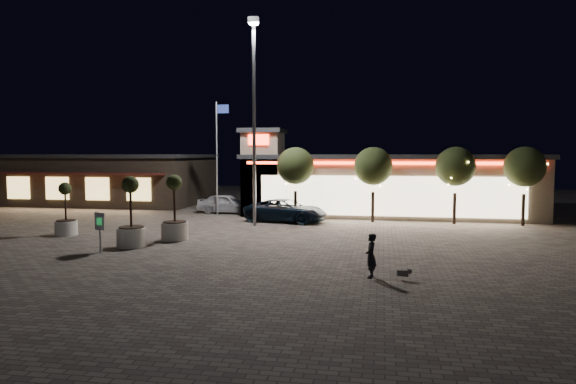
% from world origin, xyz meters
% --- Properties ---
extents(ground, '(90.00, 90.00, 0.00)m').
position_xyz_m(ground, '(0.00, 0.00, 0.00)').
color(ground, slate).
rests_on(ground, ground).
extents(retail_building, '(20.40, 8.40, 6.10)m').
position_xyz_m(retail_building, '(9.51, 15.82, 2.21)').
color(retail_building, tan).
rests_on(retail_building, ground).
extents(restaurant_building, '(16.40, 11.00, 4.30)m').
position_xyz_m(restaurant_building, '(-14.00, 19.97, 2.16)').
color(restaurant_building, '#382D23').
rests_on(restaurant_building, ground).
extents(floodlight_pole, '(0.60, 0.40, 12.38)m').
position_xyz_m(floodlight_pole, '(2.00, 8.00, 7.02)').
color(floodlight_pole, gray).
rests_on(floodlight_pole, ground).
extents(flagpole, '(0.95, 0.10, 8.00)m').
position_xyz_m(flagpole, '(-1.90, 13.00, 4.74)').
color(flagpole, white).
rests_on(flagpole, ground).
extents(string_tree_a, '(2.42, 2.42, 4.79)m').
position_xyz_m(string_tree_a, '(4.00, 11.00, 3.56)').
color(string_tree_a, '#332319').
rests_on(string_tree_a, ground).
extents(string_tree_b, '(2.42, 2.42, 4.79)m').
position_xyz_m(string_tree_b, '(9.00, 11.00, 3.56)').
color(string_tree_b, '#332319').
rests_on(string_tree_b, ground).
extents(string_tree_c, '(2.42, 2.42, 4.79)m').
position_xyz_m(string_tree_c, '(14.00, 11.00, 3.56)').
color(string_tree_c, '#332319').
rests_on(string_tree_c, ground).
extents(string_tree_d, '(2.42, 2.42, 4.79)m').
position_xyz_m(string_tree_d, '(18.00, 11.00, 3.56)').
color(string_tree_d, '#332319').
rests_on(string_tree_d, ground).
extents(pickup_truck, '(5.62, 3.37, 1.46)m').
position_xyz_m(pickup_truck, '(3.53, 10.12, 0.73)').
color(pickup_truck, black).
rests_on(pickup_truck, ground).
extents(white_sedan, '(4.23, 1.81, 1.42)m').
position_xyz_m(white_sedan, '(-1.66, 14.00, 0.71)').
color(white_sedan, silver).
rests_on(white_sedan, ground).
extents(pedestrian, '(0.42, 0.60, 1.57)m').
position_xyz_m(pedestrian, '(9.21, -3.94, 0.78)').
color(pedestrian, black).
rests_on(pedestrian, ground).
extents(dog, '(0.51, 0.22, 0.27)m').
position_xyz_m(dog, '(10.39, -4.08, 0.27)').
color(dog, '#59514C').
rests_on(dog, ground).
extents(planter_left, '(1.15, 1.15, 2.84)m').
position_xyz_m(planter_left, '(-7.07, 2.72, 0.88)').
color(planter_left, silver).
rests_on(planter_left, ground).
extents(planter_mid, '(1.35, 1.35, 3.32)m').
position_xyz_m(planter_mid, '(-1.96, 0.14, 1.02)').
color(planter_mid, silver).
rests_on(planter_mid, ground).
extents(planter_right, '(1.35, 1.35, 3.32)m').
position_xyz_m(planter_right, '(-0.70, 2.28, 1.02)').
color(planter_right, silver).
rests_on(planter_right, ground).
extents(valet_sign, '(0.57, 0.25, 1.79)m').
position_xyz_m(valet_sign, '(-2.58, -1.52, 1.25)').
color(valet_sign, gray).
rests_on(valet_sign, ground).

